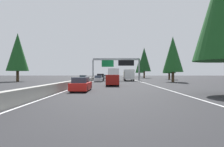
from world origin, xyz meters
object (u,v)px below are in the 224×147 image
(sedan_far_left, at_px, (81,85))
(box_truck_near_right, at_px, (129,75))
(sign_gantry_overhead, at_px, (117,63))
(conifer_right_distant, at_px, (140,65))
(pickup_mid_right, at_px, (100,77))
(bus_mid_center, at_px, (114,74))
(conifer_right_near, at_px, (173,54))
(conifer_right_mid, at_px, (169,62))
(minivan_near_center, at_px, (113,80))
(sedan_far_center, at_px, (106,77))
(conifer_left_near, at_px, (18,52))
(conifer_right_far, at_px, (144,60))
(sedan_mid_left, at_px, (99,79))
(oncoming_near, at_px, (83,78))

(sedan_far_left, relative_size, box_truck_near_right, 0.52)
(sign_gantry_overhead, relative_size, conifer_right_distant, 1.14)
(sedan_far_left, relative_size, pickup_mid_right, 0.79)
(bus_mid_center, bearing_deg, conifer_right_near, -117.12)
(conifer_right_mid, bearing_deg, bus_mid_center, 124.99)
(pickup_mid_right, height_order, conifer_right_distant, conifer_right_distant)
(minivan_near_center, height_order, pickup_mid_right, pickup_mid_right)
(sedan_far_left, bearing_deg, conifer_right_near, -35.16)
(minivan_near_center, bearing_deg, box_truck_near_right, -10.33)
(sedan_far_center, xyz_separation_m, conifer_left_near, (-34.60, 19.55, 6.32))
(sign_gantry_overhead, distance_m, conifer_right_far, 37.51)
(sedan_far_center, distance_m, conifer_left_near, 40.24)
(conifer_right_near, distance_m, conifer_right_far, 43.66)
(sedan_mid_left, bearing_deg, conifer_right_distant, -14.56)
(sedan_far_left, distance_m, sedan_far_center, 60.46)
(sedan_far_center, bearing_deg, conifer_right_far, -67.81)
(minivan_near_center, bearing_deg, sedan_mid_left, 12.57)
(oncoming_near, bearing_deg, conifer_right_near, 67.19)
(sign_gantry_overhead, relative_size, oncoming_near, 2.88)
(bus_mid_center, distance_m, oncoming_near, 8.61)
(pickup_mid_right, distance_m, oncoming_near, 4.76)
(box_truck_near_right, bearing_deg, conifer_right_mid, -51.29)
(minivan_near_center, relative_size, pickup_mid_right, 0.89)
(sedan_far_left, xyz_separation_m, pickup_mid_right, (33.94, 0.35, 0.23))
(oncoming_near, xyz_separation_m, conifer_right_near, (-9.08, -21.58, 5.54))
(conifer_right_mid, bearing_deg, oncoming_near, 111.42)
(conifer_left_near, bearing_deg, bus_mid_center, -78.59)
(bus_mid_center, height_order, conifer_right_distant, conifer_right_distant)
(box_truck_near_right, bearing_deg, minivan_near_center, 169.67)
(pickup_mid_right, bearing_deg, minivan_near_center, -171.56)
(sedan_far_left, bearing_deg, conifer_right_distant, -10.80)
(sedan_far_left, xyz_separation_m, minivan_near_center, (9.63, -3.26, 0.27))
(conifer_right_far, bearing_deg, sedan_far_center, 112.19)
(sedan_mid_left, distance_m, sedan_far_center, 35.55)
(box_truck_near_right, bearing_deg, bus_mid_center, 109.23)
(sedan_far_left, height_order, conifer_right_mid, conifer_right_mid)
(oncoming_near, xyz_separation_m, conifer_right_far, (34.54, -21.65, 7.52))
(sedan_far_center, xyz_separation_m, bus_mid_center, (-30.00, -3.24, 1.03))
(sign_gantry_overhead, bearing_deg, sedan_far_left, 172.66)
(sedan_far_center, height_order, bus_mid_center, bus_mid_center)
(pickup_mid_right, bearing_deg, sign_gantry_overhead, -112.68)
(box_truck_near_right, xyz_separation_m, conifer_right_mid, (11.08, -13.82, 3.99))
(minivan_near_center, height_order, oncoming_near, minivan_near_center)
(oncoming_near, height_order, conifer_right_near, conifer_right_near)
(conifer_right_distant, bearing_deg, minivan_near_center, 170.12)
(sign_gantry_overhead, bearing_deg, oncoming_near, 86.02)
(sedan_far_center, relative_size, oncoming_near, 1.00)
(pickup_mid_right, xyz_separation_m, conifer_right_near, (-10.32, -16.99, 5.31))
(oncoming_near, bearing_deg, conifer_right_mid, 111.42)
(sedan_far_center, xyz_separation_m, conifer_right_distant, (35.31, -18.20, 6.08))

